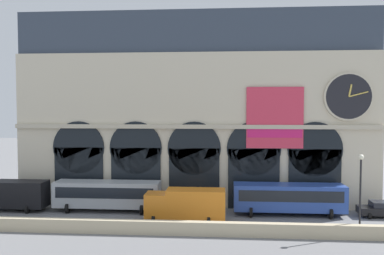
{
  "coord_description": "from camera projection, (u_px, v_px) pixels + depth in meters",
  "views": [
    {
      "loc": [
        2.93,
        -36.99,
        10.73
      ],
      "look_at": [
        -0.23,
        5.0,
        8.67
      ],
      "focal_mm": 36.82,
      "sensor_mm": 36.0,
      "label": 1
    }
  ],
  "objects": [
    {
      "name": "quay_parapet_wall",
      "position": [
        186.0,
        228.0,
        33.26
      ],
      "size": [
        90.0,
        0.7,
        1.17
      ],
      "primitive_type": "cube",
      "color": "#BCAD8C",
      "rests_on": "ground"
    },
    {
      "name": "bus_midwest",
      "position": [
        107.0,
        194.0,
        41.01
      ],
      "size": [
        11.0,
        3.25,
        3.1
      ],
      "color": "#ADB2B7",
      "rests_on": "ground"
    },
    {
      "name": "car_east",
      "position": [
        382.0,
        209.0,
        38.79
      ],
      "size": [
        4.4,
        2.22,
        1.55
      ],
      "color": "black",
      "rests_on": "ground"
    },
    {
      "name": "box_truck_center",
      "position": [
        186.0,
        204.0,
        37.02
      ],
      "size": [
        7.5,
        2.91,
        3.12
      ],
      "color": "orange",
      "rests_on": "ground"
    },
    {
      "name": "box_truck_west",
      "position": [
        12.0,
        194.0,
        41.28
      ],
      "size": [
        7.5,
        2.91,
        3.12
      ],
      "color": "#28479E",
      "rests_on": "ground"
    },
    {
      "name": "ground_plane",
      "position": [
        191.0,
        221.0,
        37.58
      ],
      "size": [
        200.0,
        200.0,
        0.0
      ],
      "primitive_type": "plane",
      "color": "slate"
    },
    {
      "name": "station_building",
      "position": [
        196.0,
        111.0,
        44.85
      ],
      "size": [
        39.44,
        6.01,
        21.4
      ],
      "color": "beige",
      "rests_on": "ground"
    },
    {
      "name": "street_lamp_quayside",
      "position": [
        361.0,
        184.0,
        32.78
      ],
      "size": [
        0.44,
        0.44,
        6.9
      ],
      "color": "black",
      "rests_on": "ground"
    },
    {
      "name": "bus_mideast",
      "position": [
        289.0,
        197.0,
        39.51
      ],
      "size": [
        11.0,
        3.25,
        3.1
      ],
      "color": "#28479E",
      "rests_on": "ground"
    }
  ]
}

